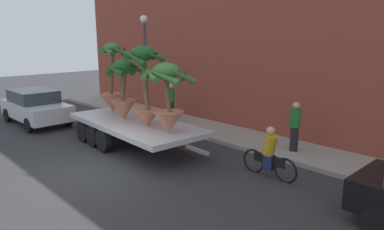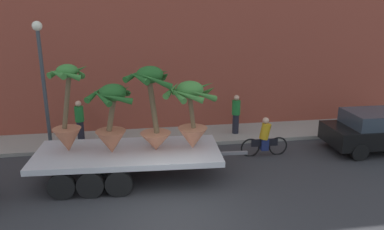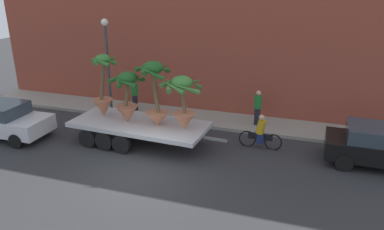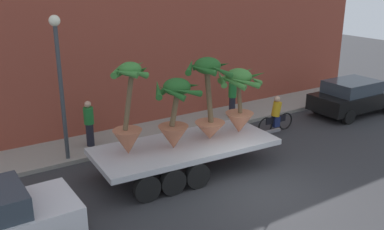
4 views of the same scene
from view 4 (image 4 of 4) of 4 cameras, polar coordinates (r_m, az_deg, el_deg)
name	(u,v)px [view 4 (image 4 of 4)]	position (r m, az deg, el deg)	size (l,w,h in m)	color
ground_plane	(263,193)	(13.13, 9.42, -10.18)	(60.00, 60.00, 0.00)	#2D2D30
sidewalk	(163,130)	(17.64, -3.86, -2.03)	(24.00, 2.20, 0.15)	gray
building_facade	(140,14)	(18.11, -6.86, 13.21)	(24.00, 1.20, 9.24)	brown
flatbed_trailer	(179,151)	(13.85, -1.77, -4.81)	(6.97, 2.79, 0.98)	#B7BABF
potted_palm_rear	(129,117)	(12.89, -8.40, -0.24)	(1.28, 1.28, 2.81)	#B26647
potted_palm_middle	(175,115)	(13.19, -2.29, 0.06)	(1.51, 1.50, 2.23)	#B26647
potted_palm_front	(209,100)	(13.79, 2.24, 2.06)	(1.51, 1.58, 2.74)	#C17251
potted_palm_extra	(239,99)	(14.52, 6.25, 2.08)	(1.76, 1.80, 2.25)	#C17251
cyclist	(276,116)	(17.80, 11.07, -0.14)	(1.84, 0.34, 1.54)	black
parked_car	(353,96)	(21.02, 20.55, 2.34)	(4.20, 2.02, 1.58)	black
pedestrian_near_gate	(89,123)	(16.03, -13.48, -0.99)	(0.36, 0.36, 1.71)	black
pedestrian_far_left	(232,96)	(19.00, 5.38, 2.50)	(0.36, 0.36, 1.71)	black
street_lamp	(59,70)	(14.52, -17.16, 5.68)	(0.36, 0.36, 4.83)	#383D42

